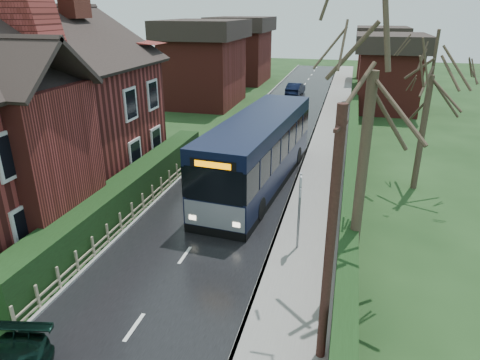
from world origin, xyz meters
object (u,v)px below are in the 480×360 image
(brick_house, at_px, (17,111))
(bus, at_px, (258,152))
(car_silver, at_px, (218,158))
(bus_stop_sign, at_px, (300,201))
(telegraph_pole, at_px, (330,246))

(brick_house, xyz_separation_m, bus, (9.92, 4.63, -2.59))
(car_silver, xyz_separation_m, bus_stop_sign, (5.50, -7.66, 1.36))
(bus, height_order, car_silver, bus)
(brick_house, xyz_separation_m, bus_stop_sign, (12.73, -1.38, -2.31))
(telegraph_pole, bearing_deg, bus_stop_sign, 117.13)
(bus, xyz_separation_m, car_silver, (-2.69, 1.66, -1.08))
(brick_house, xyz_separation_m, telegraph_pole, (14.02, -6.64, -0.95))
(telegraph_pole, bearing_deg, bus, 123.40)
(brick_house, distance_m, bus_stop_sign, 13.02)
(bus_stop_sign, distance_m, telegraph_pole, 5.58)
(bus, distance_m, telegraph_pole, 12.10)
(brick_house, relative_size, car_silver, 3.57)
(car_silver, xyz_separation_m, telegraph_pole, (6.78, -12.92, 2.72))
(car_silver, relative_size, telegraph_pole, 0.61)
(car_silver, height_order, bus_stop_sign, bus_stop_sign)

